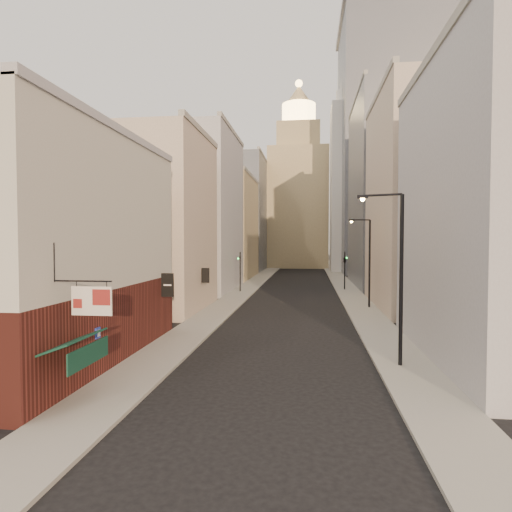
{
  "coord_description": "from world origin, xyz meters",
  "views": [
    {
      "loc": [
        1.63,
        -12.13,
        6.43
      ],
      "look_at": [
        -1.92,
        16.36,
        5.38
      ],
      "focal_mm": 30.0,
      "sensor_mm": 36.0,
      "label": 1
    }
  ],
  "objects_px": {
    "white_tower": "(350,181)",
    "traffic_light_left": "(240,264)",
    "clock_tower": "(298,194)",
    "streetlamp_near": "(397,268)",
    "streetlamp_mid": "(367,258)",
    "traffic_light_right": "(345,261)"
  },
  "relations": [
    {
      "from": "white_tower",
      "to": "traffic_light_left",
      "type": "bearing_deg",
      "value": -113.85
    },
    {
      "from": "white_tower",
      "to": "clock_tower",
      "type": "bearing_deg",
      "value": 128.16
    },
    {
      "from": "clock_tower",
      "to": "streetlamp_mid",
      "type": "height_order",
      "value": "clock_tower"
    },
    {
      "from": "clock_tower",
      "to": "streetlamp_mid",
      "type": "xyz_separation_m",
      "value": [
        8.06,
        -63.11,
        -12.83
      ]
    },
    {
      "from": "clock_tower",
      "to": "traffic_light_right",
      "type": "bearing_deg",
      "value": -81.62
    },
    {
      "from": "white_tower",
      "to": "streetlamp_near",
      "type": "distance_m",
      "value": 69.46
    },
    {
      "from": "streetlamp_mid",
      "to": "clock_tower",
      "type": "bearing_deg",
      "value": 77.89
    },
    {
      "from": "clock_tower",
      "to": "streetlamp_mid",
      "type": "distance_m",
      "value": 64.91
    },
    {
      "from": "clock_tower",
      "to": "traffic_light_left",
      "type": "distance_m",
      "value": 54.25
    },
    {
      "from": "traffic_light_left",
      "to": "white_tower",
      "type": "bearing_deg",
      "value": -110.76
    },
    {
      "from": "white_tower",
      "to": "streetlamp_mid",
      "type": "bearing_deg",
      "value": -93.42
    },
    {
      "from": "traffic_light_right",
      "to": "streetlamp_mid",
      "type": "bearing_deg",
      "value": 91.87
    },
    {
      "from": "streetlamp_mid",
      "to": "traffic_light_left",
      "type": "relative_size",
      "value": 1.68
    },
    {
      "from": "clock_tower",
      "to": "streetlamp_near",
      "type": "relative_size",
      "value": 5.11
    },
    {
      "from": "streetlamp_mid",
      "to": "traffic_light_right",
      "type": "xyz_separation_m",
      "value": [
        -0.9,
        14.51,
        -1.01
      ]
    },
    {
      "from": "streetlamp_near",
      "to": "streetlamp_mid",
      "type": "xyz_separation_m",
      "value": [
        1.07,
        18.89,
        -0.22
      ]
    },
    {
      "from": "traffic_light_left",
      "to": "streetlamp_near",
      "type": "bearing_deg",
      "value": 116.3
    },
    {
      "from": "clock_tower",
      "to": "white_tower",
      "type": "distance_m",
      "value": 17.83
    },
    {
      "from": "streetlamp_near",
      "to": "streetlamp_mid",
      "type": "distance_m",
      "value": 18.92
    },
    {
      "from": "streetlamp_near",
      "to": "traffic_light_right",
      "type": "bearing_deg",
      "value": 106.44
    },
    {
      "from": "traffic_light_left",
      "to": "traffic_light_right",
      "type": "bearing_deg",
      "value": -161.96
    },
    {
      "from": "clock_tower",
      "to": "traffic_light_right",
      "type": "xyz_separation_m",
      "value": [
        7.16,
        -48.6,
        -13.84
      ]
    }
  ]
}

